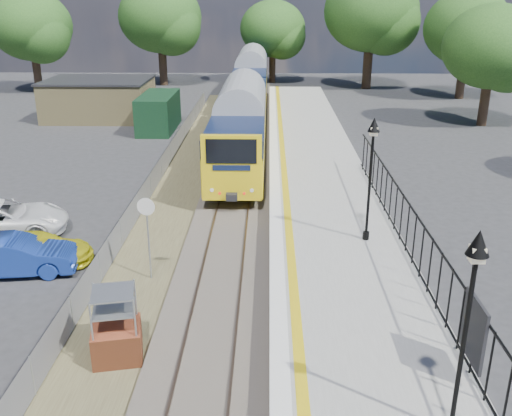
{
  "coord_description": "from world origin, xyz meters",
  "views": [
    {
      "loc": [
        1.63,
        -13.63,
        9.54
      ],
      "look_at": [
        1.18,
        6.29,
        2.0
      ],
      "focal_mm": 40.0,
      "sensor_mm": 36.0,
      "label": 1
    }
  ],
  "objects_px": {
    "train": "(248,92)",
    "car_yellow": "(38,249)",
    "brick_plinth": "(116,326)",
    "speed_sign": "(147,224)",
    "car_blue": "(15,256)",
    "victorian_lamp_north": "(372,151)",
    "victorian_lamp_south": "(472,288)"
  },
  "relations": [
    {
      "from": "brick_plinth",
      "to": "victorian_lamp_south",
      "type": "bearing_deg",
      "value": -24.6
    },
    {
      "from": "victorian_lamp_south",
      "to": "victorian_lamp_north",
      "type": "relative_size",
      "value": 1.0
    },
    {
      "from": "car_blue",
      "to": "train",
      "type": "bearing_deg",
      "value": -24.34
    },
    {
      "from": "victorian_lamp_south",
      "to": "victorian_lamp_north",
      "type": "height_order",
      "value": "same"
    },
    {
      "from": "speed_sign",
      "to": "car_yellow",
      "type": "height_order",
      "value": "speed_sign"
    },
    {
      "from": "train",
      "to": "brick_plinth",
      "type": "height_order",
      "value": "train"
    },
    {
      "from": "victorian_lamp_north",
      "to": "train",
      "type": "distance_m",
      "value": 25.67
    },
    {
      "from": "brick_plinth",
      "to": "car_yellow",
      "type": "relative_size",
      "value": 0.53
    },
    {
      "from": "speed_sign",
      "to": "car_blue",
      "type": "relative_size",
      "value": 0.72
    },
    {
      "from": "speed_sign",
      "to": "car_yellow",
      "type": "distance_m",
      "value": 4.89
    },
    {
      "from": "victorian_lamp_north",
      "to": "car_blue",
      "type": "relative_size",
      "value": 1.07
    },
    {
      "from": "victorian_lamp_north",
      "to": "speed_sign",
      "type": "relative_size",
      "value": 1.49
    },
    {
      "from": "victorian_lamp_north",
      "to": "train",
      "type": "height_order",
      "value": "victorian_lamp_north"
    },
    {
      "from": "car_blue",
      "to": "car_yellow",
      "type": "bearing_deg",
      "value": -36.31
    },
    {
      "from": "car_yellow",
      "to": "brick_plinth",
      "type": "bearing_deg",
      "value": -145.87
    },
    {
      "from": "victorian_lamp_south",
      "to": "car_yellow",
      "type": "height_order",
      "value": "victorian_lamp_south"
    },
    {
      "from": "train",
      "to": "brick_plinth",
      "type": "bearing_deg",
      "value": -94.56
    },
    {
      "from": "car_blue",
      "to": "car_yellow",
      "type": "xyz_separation_m",
      "value": [
        0.46,
        0.87,
        -0.13
      ]
    },
    {
      "from": "victorian_lamp_south",
      "to": "speed_sign",
      "type": "xyz_separation_m",
      "value": [
        -8.0,
        8.3,
        -2.17
      ]
    },
    {
      "from": "brick_plinth",
      "to": "speed_sign",
      "type": "distance_m",
      "value": 4.77
    },
    {
      "from": "train",
      "to": "brick_plinth",
      "type": "distance_m",
      "value": 31.5
    },
    {
      "from": "train",
      "to": "speed_sign",
      "type": "xyz_separation_m",
      "value": [
        -2.5,
        -26.73,
        -0.21
      ]
    },
    {
      "from": "train",
      "to": "brick_plinth",
      "type": "relative_size",
      "value": 19.25
    },
    {
      "from": "brick_plinth",
      "to": "victorian_lamp_north",
      "type": "bearing_deg",
      "value": 39.09
    },
    {
      "from": "victorian_lamp_south",
      "to": "car_blue",
      "type": "xyz_separation_m",
      "value": [
        -12.93,
        8.67,
        -3.59
      ]
    },
    {
      "from": "victorian_lamp_south",
      "to": "victorian_lamp_north",
      "type": "distance_m",
      "value": 10.0
    },
    {
      "from": "speed_sign",
      "to": "car_blue",
      "type": "distance_m",
      "value": 5.14
    },
    {
      "from": "victorian_lamp_north",
      "to": "train",
      "type": "relative_size",
      "value": 0.11
    },
    {
      "from": "train",
      "to": "speed_sign",
      "type": "bearing_deg",
      "value": -95.34
    },
    {
      "from": "speed_sign",
      "to": "car_yellow",
      "type": "bearing_deg",
      "value": 171.5
    },
    {
      "from": "train",
      "to": "car_blue",
      "type": "relative_size",
      "value": 9.48
    },
    {
      "from": "train",
      "to": "car_yellow",
      "type": "height_order",
      "value": "train"
    }
  ]
}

